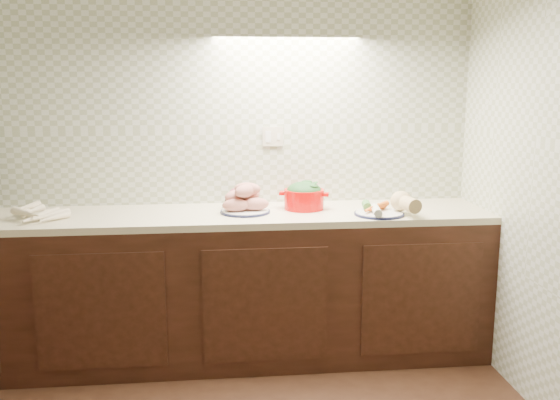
{
  "coord_description": "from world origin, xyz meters",
  "views": [
    {
      "loc": [
        0.18,
        -2.1,
        1.68
      ],
      "look_at": [
        0.54,
        1.25,
        1.02
      ],
      "focal_mm": 40.0,
      "sensor_mm": 36.0,
      "label": 1
    }
  ],
  "objects": [
    {
      "name": "room",
      "position": [
        0.0,
        0.0,
        1.63
      ],
      "size": [
        3.6,
        3.6,
        2.6
      ],
      "color": "black",
      "rests_on": "ground"
    },
    {
      "name": "counter",
      "position": [
        -0.68,
        0.68,
        0.45
      ],
      "size": [
        3.6,
        3.6,
        0.9
      ],
      "color": "black",
      "rests_on": "ground"
    },
    {
      "name": "parsnip_pile",
      "position": [
        -0.86,
        1.48,
        0.93
      ],
      "size": [
        0.34,
        0.38,
        0.08
      ],
      "color": "beige",
      "rests_on": "counter"
    },
    {
      "name": "sweet_potato_plate",
      "position": [
        0.36,
        1.5,
        0.97
      ],
      "size": [
        0.29,
        0.29,
        0.18
      ],
      "rotation": [
        0.0,
        0.0,
        0.24
      ],
      "color": "#121638",
      "rests_on": "counter"
    },
    {
      "name": "onion_bowl",
      "position": [
        0.32,
        1.62,
        0.95
      ],
      "size": [
        0.16,
        0.16,
        0.13
      ],
      "color": "black",
      "rests_on": "counter"
    },
    {
      "name": "dutch_oven",
      "position": [
        0.72,
        1.56,
        0.98
      ],
      "size": [
        0.3,
        0.29,
        0.17
      ],
      "rotation": [
        0.0,
        0.0,
        -0.27
      ],
      "color": "#CA0605",
      "rests_on": "counter"
    },
    {
      "name": "veg_plate",
      "position": [
        1.19,
        1.37,
        0.95
      ],
      "size": [
        0.34,
        0.3,
        0.13
      ],
      "rotation": [
        0.0,
        0.0,
        0.0
      ],
      "color": "#121638",
      "rests_on": "counter"
    }
  ]
}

